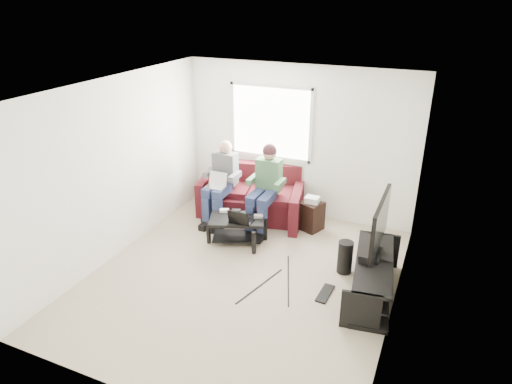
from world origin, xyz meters
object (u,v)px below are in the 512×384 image
at_px(tv_stand, 372,279).
at_px(subwoofer, 345,257).
at_px(coffee_table, 237,224).
at_px(tv, 380,225).
at_px(sofa, 251,198).
at_px(end_table, 311,215).

height_order(tv_stand, subwoofer, tv_stand).
xyz_separation_m(coffee_table, tv, (2.20, -0.43, 0.67)).
relative_size(sofa, end_table, 3.49).
xyz_separation_m(tv_stand, end_table, (-1.25, 1.40, 0.03)).
xyz_separation_m(coffee_table, tv_stand, (2.20, -0.53, -0.08)).
height_order(tv, end_table, tv).
relative_size(coffee_table, end_table, 1.65).
relative_size(sofa, subwoofer, 4.30).
distance_m(sofa, tv_stand, 2.81).
relative_size(sofa, coffee_table, 2.12).
bearing_deg(end_table, tv, -46.09).
height_order(tv_stand, end_table, end_table).
distance_m(tv, end_table, 1.94).
bearing_deg(tv_stand, sofa, 148.02).
xyz_separation_m(sofa, subwoofer, (1.94, -1.12, -0.09)).
distance_m(tv_stand, subwoofer, 0.58).
bearing_deg(sofa, subwoofer, -29.99).
bearing_deg(subwoofer, coffee_table, 174.70).
height_order(tv, subwoofer, tv).
distance_m(sofa, tv, 2.83).
bearing_deg(tv, end_table, 133.91).
bearing_deg(end_table, coffee_table, -137.44).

